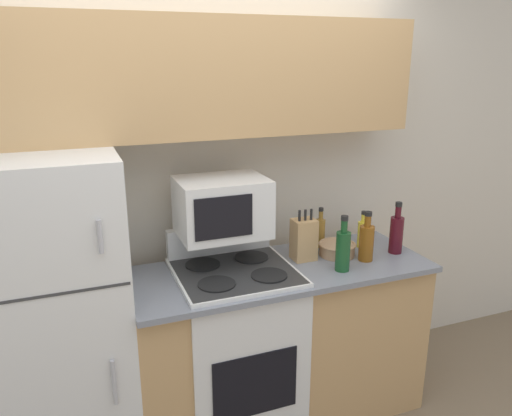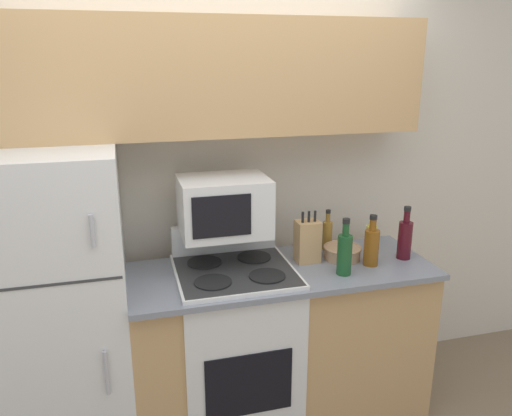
% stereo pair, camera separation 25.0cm
% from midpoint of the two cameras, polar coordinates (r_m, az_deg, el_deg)
% --- Properties ---
extents(wall_back, '(8.00, 0.05, 2.55)m').
position_cam_midpoint_polar(wall_back, '(2.89, -3.14, 2.31)').
color(wall_back, beige).
rests_on(wall_back, ground_plane).
extents(lower_cabinets, '(1.61, 0.62, 0.93)m').
position_cam_midpoint_polar(lower_cabinets, '(2.91, 5.36, -15.15)').
color(lower_cabinets, tan).
rests_on(lower_cabinets, ground_plane).
extents(refrigerator, '(0.63, 0.72, 1.61)m').
position_cam_midpoint_polar(refrigerator, '(2.65, -18.73, -10.92)').
color(refrigerator, white).
rests_on(refrigerator, ground_plane).
extents(upper_cabinets, '(2.24, 0.33, 0.59)m').
position_cam_midpoint_polar(upper_cabinets, '(2.62, -2.46, 14.69)').
color(upper_cabinets, tan).
rests_on(upper_cabinets, refrigerator).
extents(stove, '(0.61, 0.60, 1.11)m').
position_cam_midpoint_polar(stove, '(2.81, 0.29, -15.63)').
color(stove, white).
rests_on(stove, ground_plane).
extents(microwave, '(0.46, 0.35, 0.30)m').
position_cam_midpoint_polar(microwave, '(2.58, -0.94, 0.20)').
color(microwave, white).
rests_on(microwave, stove).
extents(knife_block, '(0.13, 0.11, 0.29)m').
position_cam_midpoint_polar(knife_block, '(2.74, 8.51, -3.81)').
color(knife_block, tan).
rests_on(knife_block, lower_cabinets).
extents(bowl, '(0.21, 0.21, 0.07)m').
position_cam_midpoint_polar(bowl, '(2.83, 12.37, -4.99)').
color(bowl, tan).
rests_on(bowl, lower_cabinets).
extents(bottle_cooking_spray, '(0.06, 0.06, 0.22)m').
position_cam_midpoint_polar(bottle_cooking_spray, '(2.96, 15.39, -3.26)').
color(bottle_cooking_spray, gold).
rests_on(bottle_cooking_spray, lower_cabinets).
extents(bottle_wine_red, '(0.08, 0.08, 0.30)m').
position_cam_midpoint_polar(bottle_wine_red, '(2.91, 19.05, -3.33)').
color(bottle_wine_red, '#470F19').
rests_on(bottle_wine_red, lower_cabinets).
extents(bottle_vinegar, '(0.06, 0.06, 0.24)m').
position_cam_midpoint_polar(bottle_vinegar, '(2.93, 10.59, -2.98)').
color(bottle_vinegar, olive).
rests_on(bottle_vinegar, lower_cabinets).
extents(bottle_whiskey, '(0.08, 0.08, 0.28)m').
position_cam_midpoint_polar(bottle_whiskey, '(2.77, 15.61, -4.21)').
color(bottle_whiskey, brown).
rests_on(bottle_whiskey, lower_cabinets).
extents(bottle_wine_green, '(0.08, 0.08, 0.30)m').
position_cam_midpoint_polar(bottle_wine_green, '(2.61, 12.81, -5.05)').
color(bottle_wine_green, '#194C23').
rests_on(bottle_wine_green, lower_cabinets).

